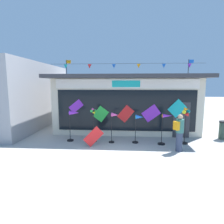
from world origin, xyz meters
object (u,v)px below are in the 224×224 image
Objects in this scene: kite_shop_building at (126,102)px; trash_bin at (224,130)px; wind_spinner_left at (94,122)px; wind_spinner_right at (165,125)px; wind_spinner_far_left at (73,119)px; wind_spinner_center_right at (138,123)px; wind_spinner_far_right at (186,118)px; display_kite_on_ground at (94,136)px; person_mid_plaza at (179,132)px; wind_spinner_center_left at (114,121)px.

kite_shop_building is 6.05m from trash_bin.
wind_spinner_left reaches higher than wind_spinner_right.
wind_spinner_far_left is 1.05× the size of wind_spinner_right.
kite_shop_building reaches higher than wind_spinner_far_left.
wind_spinner_far_right is (2.34, -0.01, 0.26)m from wind_spinner_center_right.
wind_spinner_far_right is 2.04× the size of display_kite_on_ground.
wind_spinner_far_right is at bearing -55.84° from person_mid_plaza.
wind_spinner_center_left is 0.93× the size of person_mid_plaza.
kite_shop_building is at bearing -0.05° from person_mid_plaza.
wind_spinner_center_right reaches higher than trash_bin.
kite_shop_building reaches higher than wind_spinner_left.
wind_spinner_left is 2.30m from wind_spinner_center_right.
kite_shop_building is 3.67m from wind_spinner_center_left.
wind_spinner_far_left is at bearing 145.98° from display_kite_on_ground.
kite_shop_building reaches higher than trash_bin.
person_mid_plaza is (2.99, -1.05, -0.23)m from wind_spinner_center_left.
wind_spinner_center_right is at bearing 17.92° from display_kite_on_ground.
wind_spinner_right is (4.70, -0.28, -0.19)m from wind_spinner_far_left.
wind_spinner_far_left reaches higher than wind_spinner_center_right.
person_mid_plaza reaches higher than wind_spinner_center_right.
wind_spinner_far_left is 5.73m from wind_spinner_far_right.
wind_spinner_left is 1.07m from wind_spinner_center_left.
wind_spinner_center_right is 0.94× the size of wind_spinner_right.
wind_spinner_far_right is 1.31m from person_mid_plaza.
wind_spinner_far_left is at bearing 175.91° from wind_spinner_center_left.
trash_bin is 1.09× the size of display_kite_on_ground.
wind_spinner_far_left is 3.39m from wind_spinner_center_right.
wind_spinner_far_left reaches higher than wind_spinner_right.
wind_spinner_right reaches higher than wind_spinner_center_right.
wind_spinner_far_right is at bearing -0.24° from wind_spinner_center_right.
wind_spinner_left is 1.95× the size of display_kite_on_ground.
display_kite_on_ground is at bearing -165.93° from trash_bin.
wind_spinner_right is at bearing -2.00° from person_mid_plaza.
wind_spinner_far_right reaches higher than display_kite_on_ground.
trash_bin is at bearing 6.47° from wind_spinner_far_left.
wind_spinner_center_right is 2.07m from person_mid_plaza.
wind_spinner_left is at bearing 98.71° from display_kite_on_ground.
wind_spinner_center_right is (2.30, -0.05, 0.01)m from wind_spinner_left.
trash_bin reaches higher than display_kite_on_ground.
wind_spinner_far_left is at bearing 177.07° from wind_spinner_left.
wind_spinner_center_right is 1.60× the size of display_kite_on_ground.
wind_spinner_right is at bearing -3.57° from wind_spinner_left.
person_mid_plaza is at bearing -118.47° from wind_spinner_far_right.
wind_spinner_right reaches higher than display_kite_on_ground.
display_kite_on_ground is (-3.49, -0.53, -0.52)m from wind_spinner_right.
wind_spinner_center_left is at bearing -179.37° from wind_spinner_far_right.
display_kite_on_ground is at bearing -145.20° from wind_spinner_center_left.
person_mid_plaza is (0.44, -0.93, -0.12)m from wind_spinner_right.
person_mid_plaza reaches higher than wind_spinner_right.
wind_spinner_left is at bearing 178.79° from wind_spinner_center_right.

